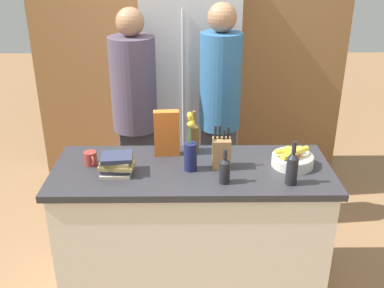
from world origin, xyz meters
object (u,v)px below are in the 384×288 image
at_px(bottle_oil, 292,167).
at_px(bottle_vinegar, 194,136).
at_px(flower_vase, 191,151).
at_px(bottle_wine, 225,170).
at_px(fruit_bowl, 292,158).
at_px(coffee_mug, 91,158).
at_px(book_stack, 117,164).
at_px(cereal_box, 167,133).
at_px(person_in_blue, 220,107).
at_px(knife_block, 221,153).
at_px(person_at_sink, 135,110).
at_px(refrigerator, 190,83).

relative_size(bottle_oil, bottle_vinegar, 0.94).
bearing_deg(flower_vase, bottle_vinegar, 84.85).
distance_m(bottle_vinegar, bottle_wine, 0.45).
xyz_separation_m(fruit_bowl, bottle_oil, (-0.06, -0.23, 0.05)).
distance_m(coffee_mug, bottle_wine, 0.82).
height_order(flower_vase, book_stack, flower_vase).
distance_m(cereal_box, person_in_blue, 0.69).
bearing_deg(knife_block, coffee_mug, 176.64).
height_order(knife_block, bottle_vinegar, bottle_vinegar).
height_order(bottle_wine, person_at_sink, person_at_sink).
bearing_deg(book_stack, fruit_bowl, 5.30).
bearing_deg(cereal_box, refrigerator, 82.47).
relative_size(fruit_bowl, person_in_blue, 0.14).
relative_size(coffee_mug, bottle_vinegar, 0.39).
bearing_deg(knife_block, refrigerator, 97.27).
distance_m(knife_block, bottle_oil, 0.42).
relative_size(flower_vase, bottle_vinegar, 1.32).
distance_m(cereal_box, bottle_oil, 0.80).
height_order(coffee_mug, bottle_vinegar, bottle_vinegar).
relative_size(flower_vase, cereal_box, 1.23).
height_order(bottle_vinegar, bottle_wine, bottle_vinegar).
height_order(bottle_oil, bottle_wine, bottle_oil).
bearing_deg(bottle_vinegar, cereal_box, -162.78).
bearing_deg(coffee_mug, person_in_blue, 41.17).
height_order(fruit_bowl, coffee_mug, fruit_bowl).
relative_size(flower_vase, person_at_sink, 0.21).
bearing_deg(refrigerator, bottle_vinegar, -89.24).
bearing_deg(cereal_box, bottle_vinegar, 17.22).
xyz_separation_m(bottle_vinegar, person_in_blue, (0.20, 0.53, 0.00)).
bearing_deg(bottle_vinegar, fruit_bowl, -19.52).
relative_size(refrigerator, person_at_sink, 1.18).
bearing_deg(person_in_blue, coffee_mug, -115.49).
xyz_separation_m(knife_block, cereal_box, (-0.33, 0.18, 0.05)).
bearing_deg(person_at_sink, bottle_oil, -58.27).
xyz_separation_m(fruit_bowl, person_in_blue, (-0.39, 0.74, 0.06)).
distance_m(bottle_vinegar, person_in_blue, 0.57).
distance_m(fruit_bowl, knife_block, 0.43).
xyz_separation_m(bottle_vinegar, bottle_wine, (0.16, -0.42, -0.03)).
xyz_separation_m(refrigerator, flower_vase, (-0.01, -1.38, 0.01)).
bearing_deg(bottle_vinegar, refrigerator, 90.76).
relative_size(cereal_box, person_at_sink, 0.17).
xyz_separation_m(fruit_bowl, flower_vase, (-0.61, -0.05, 0.08)).
bearing_deg(book_stack, bottle_vinegar, 34.07).
bearing_deg(coffee_mug, refrigerator, 65.09).
bearing_deg(knife_block, cereal_box, 150.92).
bearing_deg(fruit_bowl, book_stack, -174.70).
xyz_separation_m(refrigerator, person_in_blue, (0.21, -0.59, -0.01)).
bearing_deg(bottle_oil, knife_block, 151.68).
bearing_deg(cereal_box, fruit_bowl, -11.61).
bearing_deg(book_stack, person_at_sink, 88.91).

